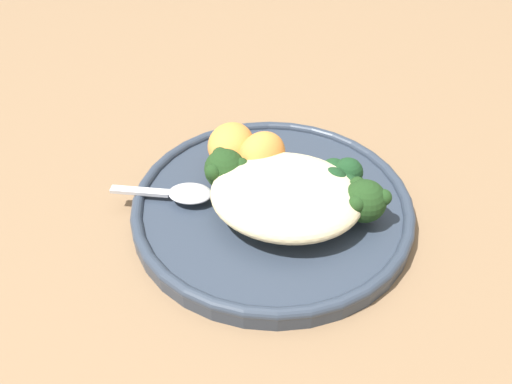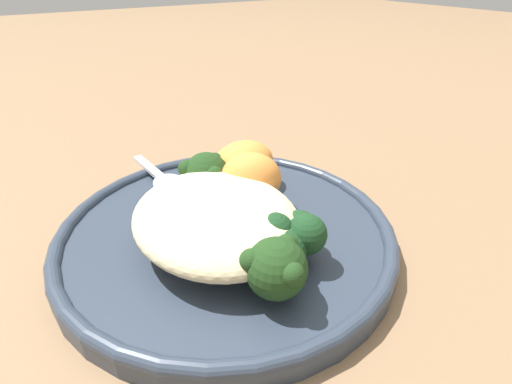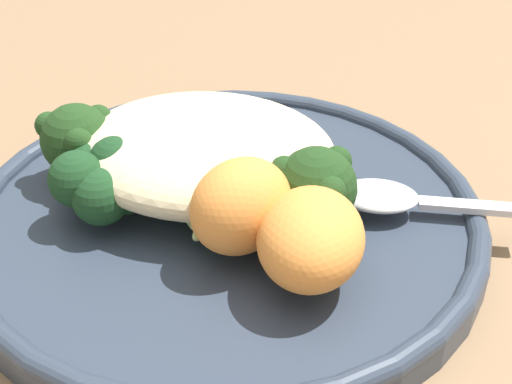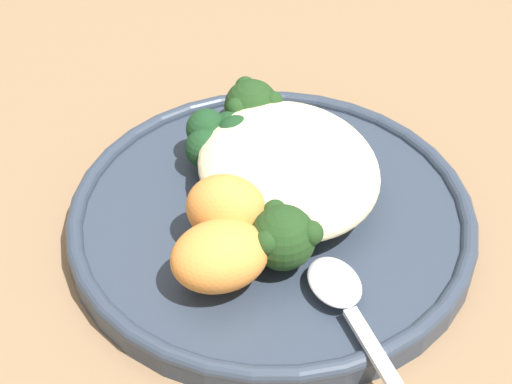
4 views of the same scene
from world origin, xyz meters
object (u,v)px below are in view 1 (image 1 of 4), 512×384
broccoli_stalk_1 (257,195)px  broccoli_stalk_0 (230,170)px  sweet_potato_chunk_1 (252,168)px  kale_tuft (337,179)px  spoon (183,193)px  quinoa_mound (285,195)px  sweet_potato_chunk_2 (262,155)px  broccoli_stalk_3 (348,196)px  broccoli_stalk_2 (291,198)px  plate (272,205)px  sweet_potato_chunk_0 (231,145)px

broccoli_stalk_1 → broccoli_stalk_0: bearing=-114.4°
broccoli_stalk_0 → sweet_potato_chunk_1: broccoli_stalk_0 is taller
kale_tuft → spoon: kale_tuft is taller
broccoli_stalk_1 → sweet_potato_chunk_1: bearing=-147.1°
quinoa_mound → sweet_potato_chunk_2: sweet_potato_chunk_2 is taller
broccoli_stalk_1 → broccoli_stalk_3: broccoli_stalk_3 is taller
broccoli_stalk_3 → sweet_potato_chunk_2: 0.10m
sweet_potato_chunk_1 → broccoli_stalk_2: bearing=138.2°
sweet_potato_chunk_1 → spoon: bearing=32.1°
broccoli_stalk_1 → plate: bearing=156.0°
quinoa_mound → spoon: quinoa_mound is taller
quinoa_mound → broccoli_stalk_3: bearing=-167.9°
sweet_potato_chunk_2 → plate: bearing=115.7°
sweet_potato_chunk_0 → broccoli_stalk_2: bearing=137.2°
plate → broccoli_stalk_0: broccoli_stalk_0 is taller
broccoli_stalk_2 → sweet_potato_chunk_2: size_ratio=1.57×
plate → kale_tuft: 0.07m
broccoli_stalk_0 → kale_tuft: broccoli_stalk_0 is taller
quinoa_mound → sweet_potato_chunk_2: 0.06m
plate → broccoli_stalk_0: size_ratio=3.39×
broccoli_stalk_2 → broccoli_stalk_0: bearing=-134.9°
broccoli_stalk_0 → broccoli_stalk_2: broccoli_stalk_0 is taller
broccoli_stalk_1 → broccoli_stalk_3: 0.09m
sweet_potato_chunk_1 → sweet_potato_chunk_0: bearing=-44.4°
sweet_potato_chunk_0 → kale_tuft: sweet_potato_chunk_0 is taller
quinoa_mound → broccoli_stalk_0: bearing=-24.4°
plate → spoon: size_ratio=2.69×
kale_tuft → sweet_potato_chunk_2: bearing=-12.0°
sweet_potato_chunk_1 → broccoli_stalk_0: bearing=35.0°
kale_tuft → sweet_potato_chunk_0: bearing=-15.2°
broccoli_stalk_2 → sweet_potato_chunk_2: sweet_potato_chunk_2 is taller
broccoli_stalk_3 → broccoli_stalk_2: bearing=-138.5°
plate → sweet_potato_chunk_2: (0.02, -0.04, 0.03)m
plate → kale_tuft: bearing=-162.1°
spoon → kale_tuft: bearing=-170.9°
sweet_potato_chunk_0 → sweet_potato_chunk_2: bearing=158.1°
plate → spoon: spoon is taller
broccoli_stalk_1 → kale_tuft: (-0.07, -0.04, 0.00)m
broccoli_stalk_0 → sweet_potato_chunk_1: size_ratio=1.57×
sweet_potato_chunk_2 → kale_tuft: (-0.08, 0.02, -0.01)m
broccoli_stalk_1 → sweet_potato_chunk_2: size_ratio=1.70×
broccoli_stalk_0 → broccoli_stalk_3: size_ratio=0.68×
spoon → broccoli_stalk_0: bearing=-153.4°
sweet_potato_chunk_1 → kale_tuft: bearing=177.4°
broccoli_stalk_2 → spoon: 0.11m
kale_tuft → spoon: size_ratio=0.51×
broccoli_stalk_3 → sweet_potato_chunk_0: bearing=-176.3°
quinoa_mound → broccoli_stalk_3: (-0.06, -0.01, -0.00)m
sweet_potato_chunk_0 → sweet_potato_chunk_1: bearing=135.6°
broccoli_stalk_2 → sweet_potato_chunk_0: bearing=-154.5°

